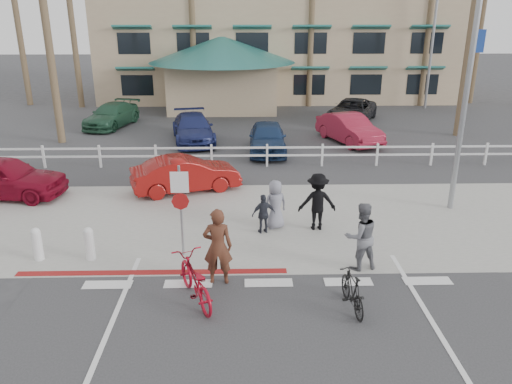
{
  "coord_description": "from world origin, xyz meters",
  "views": [
    {
      "loc": [
        -0.57,
        -10.3,
        6.42
      ],
      "look_at": [
        -0.25,
        3.16,
        1.5
      ],
      "focal_mm": 35.0,
      "sensor_mm": 36.0,
      "label": 1
    }
  ],
  "objects_px": {
    "sign_post": "(181,207)",
    "car_white_sedan": "(186,174)",
    "bike_red": "(195,280)",
    "bike_black": "(352,291)",
    "car_red_compact": "(3,177)"
  },
  "relations": [
    {
      "from": "sign_post",
      "to": "car_white_sedan",
      "type": "xyz_separation_m",
      "value": [
        -0.48,
        5.27,
        -0.79
      ]
    },
    {
      "from": "bike_black",
      "to": "car_white_sedan",
      "type": "relative_size",
      "value": 0.38
    },
    {
      "from": "sign_post",
      "to": "bike_black",
      "type": "height_order",
      "value": "sign_post"
    },
    {
      "from": "bike_red",
      "to": "car_white_sedan",
      "type": "distance_m",
      "value": 7.68
    },
    {
      "from": "sign_post",
      "to": "car_red_compact",
      "type": "xyz_separation_m",
      "value": [
        -7.01,
        4.78,
        -0.69
      ]
    },
    {
      "from": "bike_black",
      "to": "bike_red",
      "type": "bearing_deg",
      "value": -12.91
    },
    {
      "from": "sign_post",
      "to": "bike_black",
      "type": "relative_size",
      "value": 1.88
    },
    {
      "from": "bike_red",
      "to": "bike_black",
      "type": "distance_m",
      "value": 3.62
    },
    {
      "from": "bike_black",
      "to": "car_red_compact",
      "type": "distance_m",
      "value": 13.46
    },
    {
      "from": "bike_black",
      "to": "car_white_sedan",
      "type": "bearing_deg",
      "value": -66.46
    },
    {
      "from": "bike_red",
      "to": "car_red_compact",
      "type": "relative_size",
      "value": 0.47
    },
    {
      "from": "sign_post",
      "to": "car_white_sedan",
      "type": "bearing_deg",
      "value": 95.17
    },
    {
      "from": "car_white_sedan",
      "to": "car_red_compact",
      "type": "height_order",
      "value": "car_red_compact"
    },
    {
      "from": "car_red_compact",
      "to": "bike_black",
      "type": "bearing_deg",
      "value": -117.14
    },
    {
      "from": "sign_post",
      "to": "bike_black",
      "type": "bearing_deg",
      "value": -33.71
    }
  ]
}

